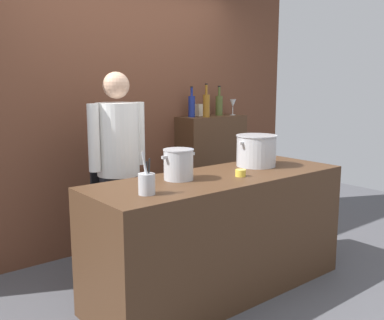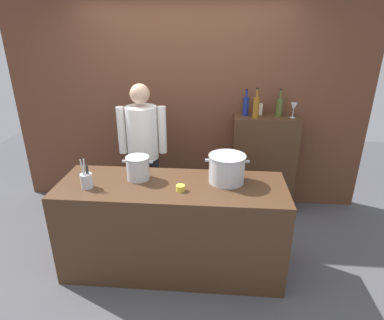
% 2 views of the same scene
% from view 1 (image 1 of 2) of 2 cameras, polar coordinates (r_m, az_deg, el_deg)
% --- Properties ---
extents(ground_plane, '(8.00, 8.00, 0.00)m').
position_cam_1_polar(ground_plane, '(3.52, 3.57, -16.53)').
color(ground_plane, '#4C4C51').
extents(brick_back_panel, '(4.40, 0.10, 3.00)m').
position_cam_1_polar(brick_back_panel, '(4.29, -9.13, 8.90)').
color(brick_back_panel, brown).
rests_on(brick_back_panel, ground_plane).
extents(prep_counter, '(2.05, 0.70, 0.90)m').
position_cam_1_polar(prep_counter, '(3.35, 3.66, -9.61)').
color(prep_counter, '#472D1C').
rests_on(prep_counter, ground_plane).
extents(bar_cabinet, '(0.76, 0.32, 1.23)m').
position_cam_1_polar(bar_cabinet, '(4.78, 2.52, -1.60)').
color(bar_cabinet, '#472D1C').
rests_on(bar_cabinet, ground_plane).
extents(chef, '(0.53, 0.37, 1.66)m').
position_cam_1_polar(chef, '(3.57, -9.64, 0.07)').
color(chef, black).
rests_on(chef, ground_plane).
extents(stockpot_large, '(0.39, 0.33, 0.26)m').
position_cam_1_polar(stockpot_large, '(3.61, 8.38, 1.23)').
color(stockpot_large, '#B7BABF').
rests_on(stockpot_large, prep_counter).
extents(stockpot_small, '(0.28, 0.22, 0.22)m').
position_cam_1_polar(stockpot_small, '(3.07, -1.77, -0.56)').
color(stockpot_small, '#B7BABF').
rests_on(stockpot_small, prep_counter).
extents(utensil_crock, '(0.10, 0.10, 0.27)m').
position_cam_1_polar(utensil_crock, '(2.68, -5.93, -3.02)').
color(utensil_crock, '#B7BABF').
rests_on(utensil_crock, prep_counter).
extents(butter_jar, '(0.08, 0.08, 0.05)m').
position_cam_1_polar(butter_jar, '(3.20, 6.35, -1.69)').
color(butter_jar, yellow).
rests_on(butter_jar, prep_counter).
extents(wine_bottle_olive, '(0.08, 0.08, 0.32)m').
position_cam_1_polar(wine_bottle_olive, '(4.80, 3.56, 7.20)').
color(wine_bottle_olive, '#475123').
rests_on(wine_bottle_olive, bar_cabinet).
extents(wine_bottle_cobalt, '(0.07, 0.07, 0.31)m').
position_cam_1_polar(wine_bottle_cobalt, '(4.55, -0.04, 7.09)').
color(wine_bottle_cobalt, navy).
rests_on(wine_bottle_cobalt, bar_cabinet).
extents(wine_bottle_amber, '(0.07, 0.07, 0.34)m').
position_cam_1_polar(wine_bottle_amber, '(4.54, 1.88, 7.20)').
color(wine_bottle_amber, '#8C5919').
rests_on(wine_bottle_amber, bar_cabinet).
extents(wine_glass_tall, '(0.07, 0.07, 0.17)m').
position_cam_1_polar(wine_glass_tall, '(4.87, 5.35, 7.32)').
color(wine_glass_tall, silver).
rests_on(wine_glass_tall, bar_cabinet).
extents(spice_tin_cream, '(0.08, 0.08, 0.13)m').
position_cam_1_polar(spice_tin_cream, '(4.71, 0.98, 6.54)').
color(spice_tin_cream, beige).
rests_on(spice_tin_cream, bar_cabinet).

